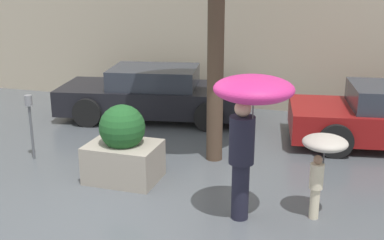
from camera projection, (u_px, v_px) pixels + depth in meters
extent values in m
plane|color=#51565B|center=(117.00, 214.00, 7.14)|extent=(40.00, 40.00, 0.00)
cube|color=#9E9384|center=(124.00, 162.00, 8.23)|extent=(1.20, 0.90, 0.65)
sphere|color=#1E5123|center=(122.00, 128.00, 8.05)|extent=(0.78, 0.78, 0.78)
cylinder|color=#1E1E2D|center=(240.00, 191.00, 6.90)|extent=(0.25, 0.25, 0.86)
cylinder|color=#1E1E2D|center=(242.00, 140.00, 6.67)|extent=(0.36, 0.36, 0.68)
sphere|color=tan|center=(243.00, 108.00, 6.54)|extent=(0.23, 0.23, 0.23)
cylinder|color=#4C4C51|center=(253.00, 115.00, 6.46)|extent=(0.02, 0.02, 0.72)
ellipsoid|color=#E02D84|center=(254.00, 89.00, 6.35)|extent=(1.08, 1.08, 0.35)
cylinder|color=beige|center=(314.00, 203.00, 6.95)|extent=(0.14, 0.14, 0.47)
cylinder|color=beige|center=(317.00, 176.00, 6.82)|extent=(0.20, 0.20, 0.37)
sphere|color=#997056|center=(318.00, 160.00, 6.75)|extent=(0.13, 0.13, 0.13)
cylinder|color=#4C4C51|center=(324.00, 159.00, 6.77)|extent=(0.02, 0.02, 0.48)
ellipsoid|color=beige|center=(325.00, 143.00, 6.70)|extent=(0.63, 0.63, 0.20)
cube|color=black|center=(155.00, 98.00, 11.76)|extent=(4.80, 2.60, 0.60)
cube|color=#2D333D|center=(154.00, 77.00, 11.61)|extent=(2.29, 1.88, 0.46)
cylinder|color=black|center=(87.00, 112.00, 11.11)|extent=(0.70, 0.34, 0.67)
cylinder|color=black|center=(109.00, 94.00, 12.82)|extent=(0.70, 0.34, 0.67)
cylinder|color=black|center=(209.00, 117.00, 10.79)|extent=(0.70, 0.34, 0.67)
cylinder|color=black|center=(215.00, 97.00, 12.50)|extent=(0.70, 0.34, 0.67)
cylinder|color=black|center=(336.00, 141.00, 9.24)|extent=(0.70, 0.32, 0.67)
cylinder|color=black|center=(325.00, 115.00, 10.95)|extent=(0.70, 0.32, 0.67)
cylinder|color=brown|center=(216.00, 52.00, 8.64)|extent=(0.30, 0.30, 4.14)
cylinder|color=#595B60|center=(32.00, 133.00, 9.10)|extent=(0.05, 0.05, 1.06)
cylinder|color=gray|center=(28.00, 100.00, 8.92)|extent=(0.14, 0.14, 0.20)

